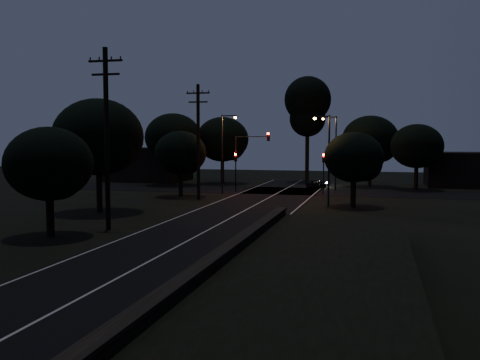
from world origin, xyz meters
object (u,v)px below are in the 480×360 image
Objects in this scene: streetlight_a at (224,148)px; streetlight_c at (327,154)px; car at (316,184)px; signal_mast at (251,151)px; utility_pole_mid at (107,136)px; signal_left at (236,165)px; tall_pine at (308,106)px; streetlight_b at (334,148)px; signal_right at (324,166)px; utility_pole_far at (198,140)px.

streetlight_a reaches higher than streetlight_c.
streetlight_c reaches higher than car.
streetlight_a reaches higher than signal_mast.
signal_left is (1.40, 24.99, -2.90)m from utility_pole_mid.
utility_pole_mid is at bearing -93.21° from signal_left.
tall_pine is 1.70× the size of streetlight_a.
streetlight_b is 2.51× the size of car.
streetlight_a is at bearing 62.72° from car.
signal_left is 10.11m from car.
tall_pine is at bearing 103.49° from signal_right.
utility_pole_mid is at bearing -111.30° from streetlight_b.
streetlight_a is at bearing -150.52° from streetlight_b.
car is (7.80, 6.01, -2.29)m from signal_left.
streetlight_c is at bearing -9.60° from utility_pole_far.
tall_pine is at bearing 111.38° from streetlight_b.
signal_left is 1.29× the size of car.
streetlight_a is (-6.31, -17.00, -5.18)m from tall_pine.
signal_right is at bearing 122.59° from car.
car is at bearing 37.63° from signal_left.
utility_pole_far is at bearing -96.59° from streetlight_a.
utility_pole_far reaches higher than signal_left.
streetlight_c is at bearing -43.76° from signal_left.
streetlight_a is at bearing 83.41° from utility_pole_far.
tall_pine reaches higher than streetlight_c.
utility_pole_far is 0.77× the size of tall_pine.
signal_right is 1.29× the size of car.
signal_right is at bearing 37.00° from utility_pole_far.
car is (-1.40, 6.01, -2.29)m from signal_right.
streetlight_c is at bearing -48.81° from signal_mast.
streetlight_b is (11.31, 29.00, -1.10)m from utility_pole_mid.
streetlight_b is (10.61, 6.00, 0.00)m from streetlight_a.
streetlight_c reaches higher than signal_right.
streetlight_a is at bearing 88.27° from utility_pole_mid.
signal_right is 10.26m from streetlight_a.
streetlight_a is at bearing -110.36° from tall_pine.
signal_right is (10.60, 24.99, -2.90)m from utility_pole_mid.
tall_pine reaches higher than signal_left.
utility_pole_far is 17.47m from car.
car is at bearing 44.50° from signal_mast.
tall_pine is 17.48m from signal_left.
utility_pole_mid is 2.68× the size of signal_left.
signal_right is 7.66m from signal_mast.
utility_pole_mid reaches higher than streetlight_b.
utility_pole_mid is 27.30m from signal_right.
signal_left reaches higher than car.
signal_left is at bearing 180.00° from signal_right.
streetlight_b is (8.22, 4.01, 0.30)m from signal_mast.
utility_pole_far is at bearing 170.40° from streetlight_c.
tall_pine reaches higher than utility_pole_mid.
signal_left is 0.55× the size of streetlight_c.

